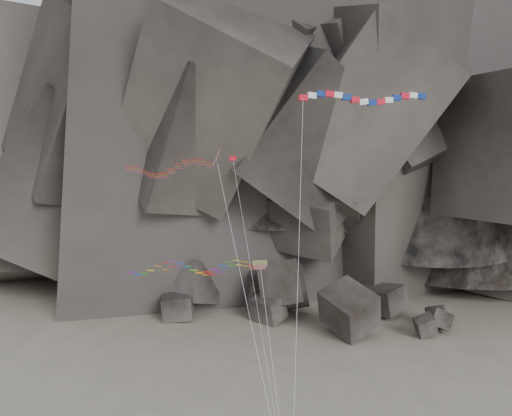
# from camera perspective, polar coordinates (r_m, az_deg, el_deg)

# --- Properties ---
(headland) EXTENTS (110.00, 70.00, 84.00)m
(headland) POSITION_cam_1_polar(r_m,az_deg,el_deg) (112.98, 2.67, 14.14)
(headland) COLOR #554C45
(headland) RESTS_ON ground
(boulder_field) EXTENTS (46.10, 20.54, 10.09)m
(boulder_field) POSITION_cam_1_polar(r_m,az_deg,el_deg) (81.52, 2.95, -10.73)
(boulder_field) COLOR #47423F
(boulder_field) RESTS_ON ground
(delta_kite) EXTENTS (17.81, 16.60, 25.46)m
(delta_kite) POSITION_cam_1_polar(r_m,az_deg,el_deg) (49.95, -10.31, 4.55)
(delta_kite) COLOR red
(delta_kite) RESTS_ON ground
(banner_kite) EXTENTS (11.99, 17.58, 30.64)m
(banner_kite) POSITION_cam_1_polar(r_m,az_deg,el_deg) (48.26, 12.09, 12.07)
(banner_kite) COLOR red
(banner_kite) RESTS_ON ground
(parafoil_kite) EXTENTS (17.08, 14.30, 15.09)m
(parafoil_kite) POSITION_cam_1_polar(r_m,az_deg,el_deg) (48.51, -7.75, -6.71)
(parafoil_kite) COLOR yellow
(parafoil_kite) RESTS_ON ground
(pennant_kite) EXTENTS (5.61, 9.00, 24.68)m
(pennant_kite) POSITION_cam_1_polar(r_m,az_deg,el_deg) (39.78, -1.41, -2.26)
(pennant_kite) COLOR red
(pennant_kite) RESTS_ON ground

